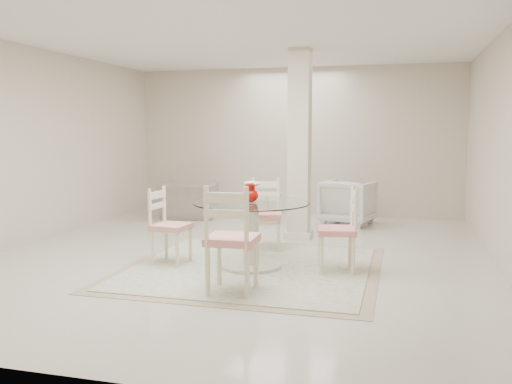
% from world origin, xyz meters
% --- Properties ---
extents(ground, '(7.00, 7.00, 0.00)m').
position_xyz_m(ground, '(0.00, 0.00, 0.00)').
color(ground, beige).
rests_on(ground, ground).
extents(room_shell, '(6.02, 7.02, 2.71)m').
position_xyz_m(room_shell, '(0.00, 0.00, 1.86)').
color(room_shell, beige).
rests_on(room_shell, ground).
extents(column, '(0.30, 0.30, 2.70)m').
position_xyz_m(column, '(0.50, 1.30, 1.35)').
color(column, beige).
rests_on(column, ground).
extents(area_rug, '(2.85, 2.85, 0.02)m').
position_xyz_m(area_rug, '(0.30, -0.57, 0.01)').
color(area_rug, tan).
rests_on(area_rug, ground).
extents(dining_table, '(1.31, 1.31, 0.76)m').
position_xyz_m(dining_table, '(0.30, -0.57, 0.39)').
color(dining_table, beige).
rests_on(dining_table, ground).
extents(red_vase, '(0.18, 0.16, 0.24)m').
position_xyz_m(red_vase, '(0.30, -0.57, 0.87)').
color(red_vase, '#AE0C05').
rests_on(red_vase, dining_table).
extents(dining_chair_east, '(0.48, 0.48, 1.03)m').
position_xyz_m(dining_chair_east, '(1.32, -0.48, 0.54)').
color(dining_chair_east, '#F1E9C6').
rests_on(dining_chair_east, ground).
extents(dining_chair_north, '(0.49, 0.49, 1.03)m').
position_xyz_m(dining_chair_north, '(0.21, 0.44, 0.54)').
color(dining_chair_north, '#F0E4C5').
rests_on(dining_chair_north, ground).
extents(dining_chair_west, '(0.43, 0.43, 0.99)m').
position_xyz_m(dining_chair_west, '(-0.71, -0.64, 0.52)').
color(dining_chair_west, '#F5E5CA').
rests_on(dining_chair_west, ground).
extents(dining_chair_south, '(0.48, 0.48, 1.16)m').
position_xyz_m(dining_chair_south, '(0.38, -1.59, 0.61)').
color(dining_chair_south, '#F7EBCB').
rests_on(dining_chair_south, ground).
extents(recliner_taupe, '(1.11, 1.01, 0.63)m').
position_xyz_m(recliner_taupe, '(-1.72, 2.57, 0.31)').
color(recliner_taupe, gray).
rests_on(recliner_taupe, ground).
extents(armchair_white, '(0.97, 0.99, 0.74)m').
position_xyz_m(armchair_white, '(1.08, 2.66, 0.37)').
color(armchair_white, silver).
rests_on(armchair_white, ground).
extents(side_table, '(0.49, 0.49, 0.51)m').
position_xyz_m(side_table, '(-0.25, 2.42, 0.23)').
color(side_table, tan).
rests_on(side_table, ground).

